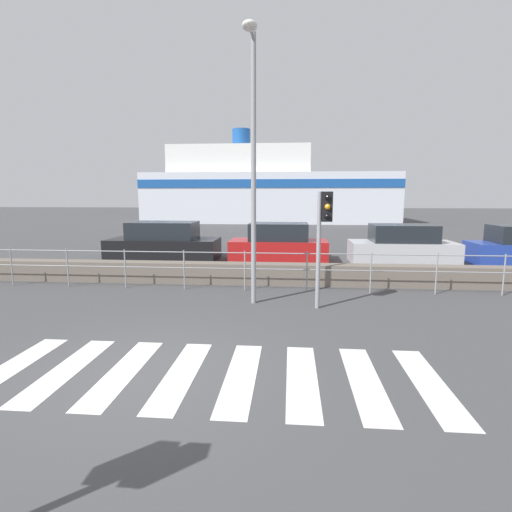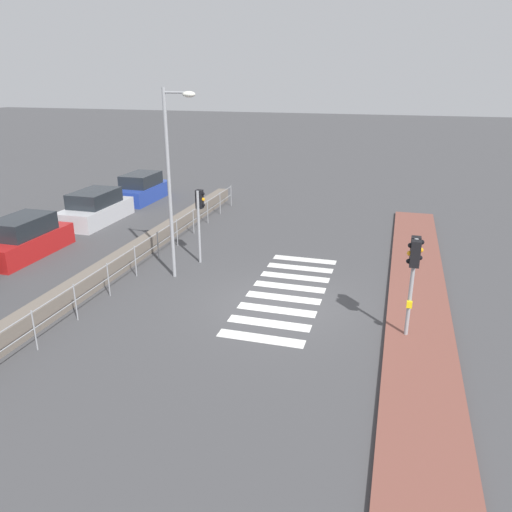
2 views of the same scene
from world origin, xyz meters
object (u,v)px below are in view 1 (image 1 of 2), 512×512
object	(u,v)px
parked_car_black	(164,243)
parked_car_red	(278,245)
streetlamp	(253,141)
parked_car_silver	(402,246)
ferry_boat	(264,190)
traffic_light_far	(324,223)

from	to	relation	value
parked_car_black	parked_car_red	size ratio (longest dim) A/B	1.16
streetlamp	parked_car_silver	bearing A→B (deg)	51.61
streetlamp	parked_car_red	world-z (taller)	streetlamp
streetlamp	parked_car_silver	world-z (taller)	streetlamp
ferry_boat	parked_car_black	xyz separation A→B (m)	(-2.56, -24.76, -2.47)
traffic_light_far	parked_car_silver	size ratio (longest dim) A/B	0.67
ferry_boat	parked_car_black	size ratio (longest dim) A/B	5.33
ferry_boat	parked_car_black	distance (m)	25.01
parked_car_black	ferry_boat	bearing A→B (deg)	84.09
traffic_light_far	parked_car_black	size ratio (longest dim) A/B	0.60
parked_car_black	parked_car_red	world-z (taller)	parked_car_black
streetlamp	ferry_boat	xyz separation A→B (m)	(-1.82, 31.47, -0.75)
streetlamp	parked_car_red	size ratio (longest dim) A/B	1.60
streetlamp	parked_car_silver	distance (m)	9.16
parked_car_black	parked_car_silver	world-z (taller)	parked_car_black
ferry_boat	parked_car_silver	bearing A→B (deg)	-73.91
traffic_light_far	ferry_boat	size ratio (longest dim) A/B	0.11
streetlamp	ferry_boat	bearing A→B (deg)	93.31
traffic_light_far	streetlamp	bearing A→B (deg)	174.53
streetlamp	parked_car_red	bearing A→B (deg)	86.53
streetlamp	parked_car_black	distance (m)	8.64
traffic_light_far	ferry_boat	distance (m)	31.84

